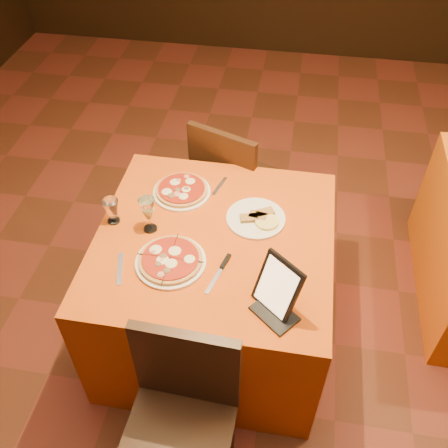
% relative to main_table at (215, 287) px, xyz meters
% --- Properties ---
extents(floor, '(6.00, 7.00, 0.01)m').
position_rel_main_table_xyz_m(floor, '(0.30, 0.00, -0.38)').
color(floor, '#5E2D19').
rests_on(floor, ground).
extents(main_table, '(1.10, 1.10, 0.75)m').
position_rel_main_table_xyz_m(main_table, '(0.00, 0.00, 0.00)').
color(main_table, '#C64B0C').
rests_on(main_table, floor).
extents(chair_main_near, '(0.47, 0.47, 0.91)m').
position_rel_main_table_xyz_m(chair_main_near, '(0.00, -0.83, 0.08)').
color(chair_main_near, black).
rests_on(chair_main_near, floor).
extents(chair_main_far, '(0.46, 0.46, 0.91)m').
position_rel_main_table_xyz_m(chair_main_far, '(-0.00, 0.78, 0.08)').
color(chair_main_far, black).
rests_on(chair_main_far, floor).
extents(pizza_near, '(0.31, 0.31, 0.03)m').
position_rel_main_table_xyz_m(pizza_near, '(-0.16, -0.19, 0.39)').
color(pizza_near, white).
rests_on(pizza_near, main_table).
extents(pizza_far, '(0.29, 0.29, 0.03)m').
position_rel_main_table_xyz_m(pizza_far, '(-0.22, 0.27, 0.39)').
color(pizza_far, white).
rests_on(pizza_far, main_table).
extents(cutlet_dish, '(0.28, 0.28, 0.03)m').
position_rel_main_table_xyz_m(cutlet_dish, '(0.18, 0.15, 0.39)').
color(cutlet_dish, white).
rests_on(cutlet_dish, main_table).
extents(wine_glass, '(0.08, 0.08, 0.19)m').
position_rel_main_table_xyz_m(wine_glass, '(-0.30, -0.00, 0.47)').
color(wine_glass, '#C4C871').
rests_on(wine_glass, main_table).
extents(water_glass, '(0.07, 0.07, 0.13)m').
position_rel_main_table_xyz_m(water_glass, '(-0.49, 0.02, 0.44)').
color(water_glass, silver).
rests_on(water_glass, main_table).
extents(tablet, '(0.21, 0.20, 0.23)m').
position_rel_main_table_xyz_m(tablet, '(0.32, -0.34, 0.49)').
color(tablet, black).
rests_on(tablet, main_table).
extents(knife, '(0.07, 0.21, 0.01)m').
position_rel_main_table_xyz_m(knife, '(0.06, -0.23, 0.38)').
color(knife, silver).
rests_on(knife, main_table).
extents(fork_near, '(0.07, 0.18, 0.01)m').
position_rel_main_table_xyz_m(fork_near, '(-0.37, -0.26, 0.38)').
color(fork_near, silver).
rests_on(fork_near, main_table).
extents(fork_far, '(0.06, 0.15, 0.01)m').
position_rel_main_table_xyz_m(fork_far, '(-0.04, 0.35, 0.38)').
color(fork_far, silver).
rests_on(fork_far, main_table).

